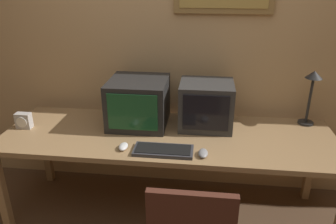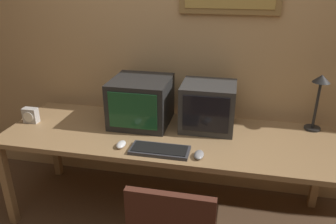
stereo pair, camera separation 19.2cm
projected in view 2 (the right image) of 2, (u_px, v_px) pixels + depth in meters
The scene contains 9 objects.
wall_back at pixel (182, 39), 2.58m from camera, with size 8.00×0.08×2.60m.
desk at pixel (168, 141), 2.38m from camera, with size 2.39×0.77×0.71m.
monitor_left at pixel (141, 101), 2.48m from camera, with size 0.43×0.44×0.35m.
monitor_right at pixel (208, 106), 2.40m from camera, with size 0.39×0.35×0.34m.
keyboard_main at pixel (160, 150), 2.12m from camera, with size 0.39×0.17×0.03m.
mouse_near_keyboard at pixel (199, 155), 2.06m from camera, with size 0.06×0.11×0.03m.
mouse_far_corner at pixel (121, 144), 2.18m from camera, with size 0.06×0.10×0.03m.
desk_clock at pixel (31, 115), 2.53m from camera, with size 0.11×0.07×0.12m.
desk_lamp at pixel (319, 91), 2.32m from camera, with size 0.12×0.12×0.42m.
Camera 2 is at (0.44, -1.22, 1.79)m, focal length 35.00 mm.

